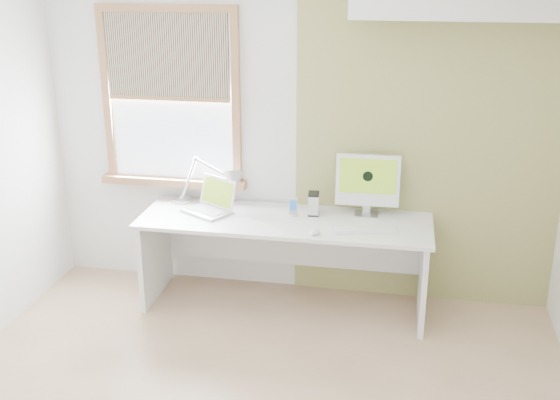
% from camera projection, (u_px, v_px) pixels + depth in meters
% --- Properties ---
extents(room, '(4.04, 3.54, 2.64)m').
position_uv_depth(room, '(244.00, 212.00, 3.55)').
color(room, tan).
rests_on(room, ground).
extents(accent_wall, '(2.00, 0.02, 2.60)m').
position_uv_depth(accent_wall, '(428.00, 140.00, 4.98)').
color(accent_wall, '#9C9757').
rests_on(accent_wall, room).
extents(window, '(1.20, 0.14, 1.42)m').
position_uv_depth(window, '(170.00, 99.00, 5.22)').
color(window, '#A86C43').
rests_on(window, room).
extents(desk, '(2.20, 0.70, 0.73)m').
position_uv_depth(desk, '(286.00, 240.00, 5.14)').
color(desk, white).
rests_on(desk, room).
extents(desk_lamp, '(0.67, 0.32, 0.39)m').
position_uv_depth(desk_lamp, '(224.00, 183.00, 5.19)').
color(desk_lamp, '#B6B8BB').
rests_on(desk_lamp, desk).
extents(laptop, '(0.45, 0.43, 0.25)m').
position_uv_depth(laptop, '(212.00, 203.00, 5.17)').
color(laptop, '#B6B8BB').
rests_on(laptop, desk).
extents(phone_dock, '(0.09, 0.09, 0.14)m').
position_uv_depth(phone_dock, '(293.00, 210.00, 5.08)').
color(phone_dock, '#B6B8BB').
rests_on(phone_dock, desk).
extents(external_drive, '(0.09, 0.14, 0.17)m').
position_uv_depth(external_drive, '(314.00, 204.00, 5.10)').
color(external_drive, '#B6B8BB').
rests_on(external_drive, desk).
extents(imac, '(0.48, 0.16, 0.47)m').
position_uv_depth(imac, '(368.00, 181.00, 5.03)').
color(imac, '#B6B8BB').
rests_on(imac, desk).
extents(keyboard, '(0.49, 0.21, 0.02)m').
position_uv_depth(keyboard, '(366.00, 230.00, 4.79)').
color(keyboard, white).
rests_on(keyboard, desk).
extents(mouse, '(0.09, 0.12, 0.03)m').
position_uv_depth(mouse, '(315.00, 232.00, 4.73)').
color(mouse, white).
rests_on(mouse, desk).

